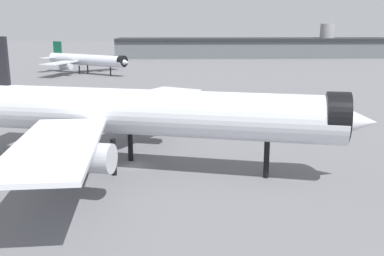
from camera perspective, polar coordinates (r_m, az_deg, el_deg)
The scene contains 5 objects.
ground at distance 68.51m, azimuth -7.43°, elevation -4.86°, with size 900.00×900.00×0.00m, color slate.
airliner_near_gate at distance 65.14m, azimuth -7.01°, elevation 1.93°, with size 65.85×59.39×19.29m.
airliner_far_taxiway at distance 194.55m, azimuth -13.43°, elevation 8.48°, with size 43.26×38.90×13.16m.
terminal_building at distance 282.59m, azimuth 8.26°, elevation 10.19°, with size 170.69×40.52×20.42m.
service_truck_front at distance 104.98m, azimuth -10.78°, elevation 2.33°, with size 5.10×5.80×3.00m.
Camera 1 is at (12.25, -63.93, 21.37)m, focal length 41.58 mm.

